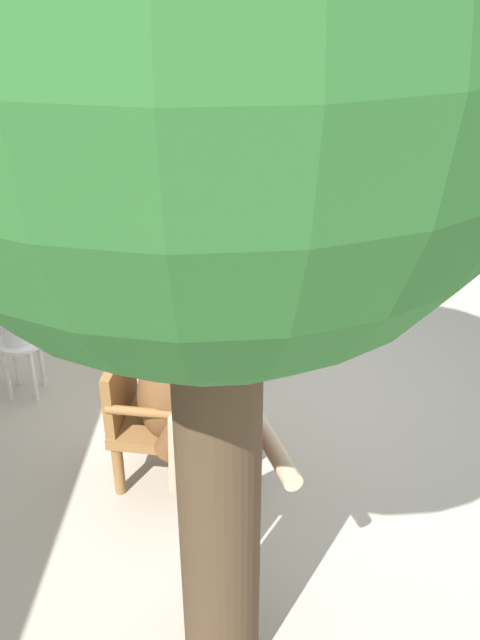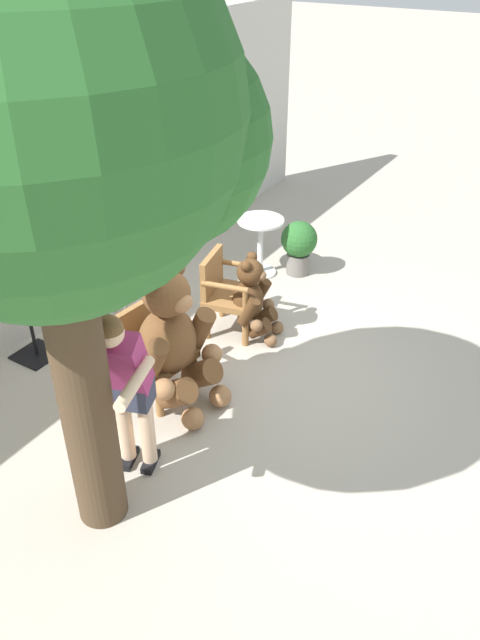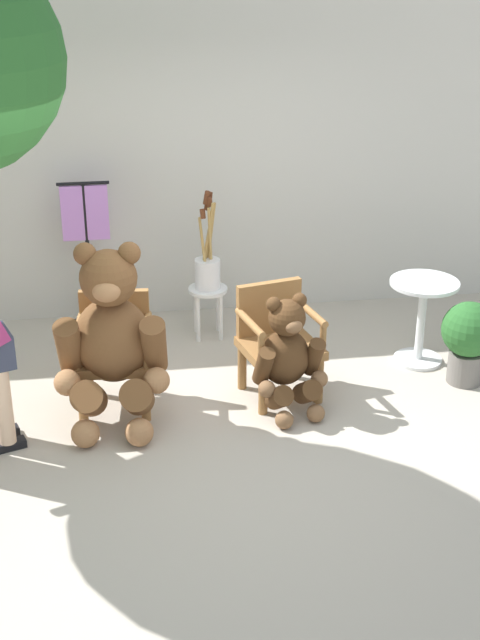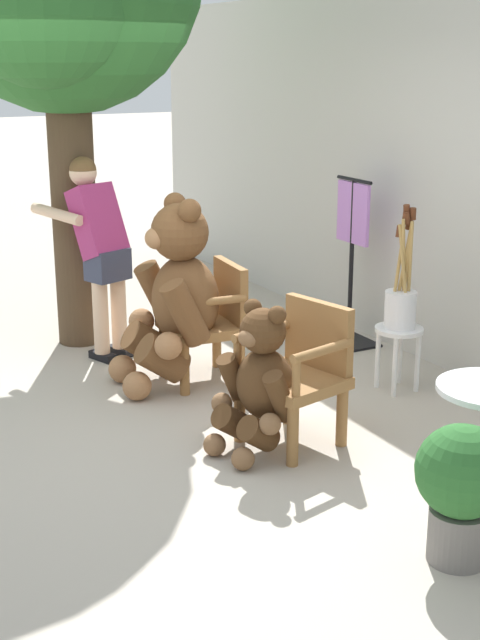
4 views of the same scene
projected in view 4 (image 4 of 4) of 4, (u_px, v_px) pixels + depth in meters
ground_plane at (161, 425)px, 5.73m from camera, size 60.00×60.00×0.00m
back_wall at (463, 183)px, 6.41m from camera, size 10.00×0.16×2.80m
wooden_chair_left at (209, 319)px, 6.42m from camera, size 0.61×0.57×0.86m
wooden_chair_right at (299, 370)px, 5.38m from camera, size 0.67×0.64×0.86m
teddy_bear_large at (175, 295)px, 6.26m from camera, size 0.82×0.80×1.36m
teddy_bear_small at (259, 381)px, 5.23m from camera, size 0.57×0.58×0.92m
person_visitor at (99, 241)px, 6.82m from camera, size 0.70×0.65×1.55m
white_stool at (398, 342)px, 6.25m from camera, size 0.34×0.34×0.46m
brush_bucket at (401, 299)px, 6.16m from camera, size 0.22×0.22×0.87m
potted_plant at (462, 484)px, 4.09m from camera, size 0.44×0.44×0.68m
clothing_display_stand at (351, 259)px, 7.13m from camera, size 0.44×0.40×1.36m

